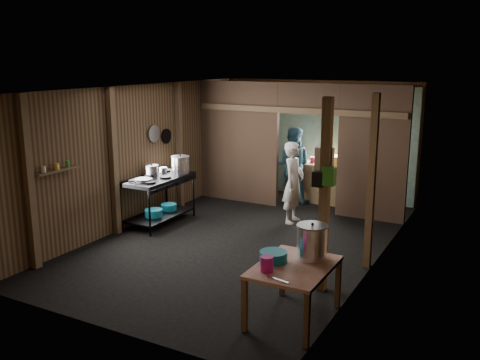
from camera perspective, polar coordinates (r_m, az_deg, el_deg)
The scene contains 43 objects.
floor at distance 9.17m, azimuth 0.60°, elevation -6.46°, with size 4.50×7.00×0.00m, color black.
ceiling at distance 8.66m, azimuth 0.64°, elevation 9.98°, with size 4.50×7.00×0.00m, color #3F3E3E.
wall_back at distance 11.99m, azimuth 8.45°, elevation 4.47°, with size 4.50×0.00×2.60m, color brown.
wall_front at distance 6.04m, azimuth -15.06°, elevation -4.41°, with size 4.50×0.00×2.60m, color brown.
wall_left at distance 10.05m, azimuth -10.83°, elevation 2.72°, with size 0.00×7.00×2.60m, color brown.
wall_right at distance 8.05m, azimuth 14.94°, elevation -0.05°, with size 0.00×7.00×2.60m, color brown.
partition_left at distance 11.35m, azimuth -0.14°, elevation 4.13°, with size 1.85×0.10×2.60m, color brown.
partition_right at distance 10.30m, azimuth 14.20°, elevation 2.81°, with size 1.35×0.10×2.60m, color brown.
partition_header at distance 10.58m, azimuth 7.47°, elevation 8.82°, with size 1.30×0.10×0.60m, color brown.
turquoise_panel at distance 11.94m, azimuth 8.34°, elevation 4.19°, with size 4.40×0.06×2.50m, color #7CACAA.
back_counter at distance 11.54m, azimuth 8.76°, elevation -0.30°, with size 1.20×0.50×0.85m, color brown.
wall_clock at distance 11.74m, azimuth 9.53°, elevation 7.20°, with size 0.20×0.20×0.03m, color silver.
post_left_a at distance 8.19m, azimuth -21.92°, elevation -0.35°, with size 0.10×0.12×2.60m, color brown.
post_left_b at distance 9.41m, azimuth -13.55°, elevation 1.89°, with size 0.10×0.12×2.60m, color brown.
post_left_c at distance 10.95m, azimuth -6.59°, elevation 3.71°, with size 0.10×0.12×2.60m, color brown.
post_right at distance 7.88m, azimuth 14.10°, elevation -0.29°, with size 0.10×0.12×2.60m, color brown.
post_free at distance 6.94m, azimuth 9.18°, elevation -1.85°, with size 0.12×0.12×2.60m, color brown.
cross_beam at distance 10.64m, azimuth 6.07°, elevation 7.53°, with size 4.40×0.12×0.12m, color brown.
pan_lid_big at distance 10.28m, azimuth -9.33°, elevation 4.99°, with size 0.34×0.34×0.03m, color slate.
pan_lid_small at distance 10.61m, azimuth -8.00°, elevation 4.74°, with size 0.30×0.30×0.03m, color black.
wall_shelf at distance 8.47m, azimuth -19.28°, elevation 0.98°, with size 0.14×0.80×0.03m, color brown.
jar_white at distance 8.29m, azimuth -20.57°, elevation 1.09°, with size 0.07×0.07×0.10m, color silver.
jar_yellow at distance 8.45m, azimuth -19.31°, elevation 1.41°, with size 0.08×0.08×0.10m, color yellow.
jar_green at distance 8.60m, azimuth -18.24°, elevation 1.68°, with size 0.06×0.06×0.10m, color #2E9127.
bag_white at distance 6.93m, azimuth 9.15°, elevation 2.19°, with size 0.22×0.15×0.32m, color silver.
bag_green at distance 6.79m, azimuth 9.66°, elevation 0.41°, with size 0.16×0.12×0.24m, color #2E9127.
bag_black at distance 6.83m, azimuth 8.48°, elevation 0.09°, with size 0.14×0.10×0.20m, color black.
gas_range at distance 10.04m, azimuth -8.83°, elevation -2.18°, with size 0.78×1.53×0.90m, color black, non-canonical shape.
prep_table at distance 6.44m, azimuth 5.83°, elevation -12.04°, with size 0.84×1.16×0.68m, color tan, non-canonical shape.
stove_pot_large at distance 10.20m, azimuth -6.48°, elevation 1.63°, with size 0.35×0.35×0.35m, color silver, non-canonical shape.
stove_pot_med at distance 10.05m, azimuth -9.55°, elevation 0.98°, with size 0.25×0.25×0.22m, color silver, non-canonical shape.
stove_saucepan at distance 10.33m, azimuth -8.35°, elevation 1.12°, with size 0.15×0.15×0.10m, color silver.
frying_pan at distance 9.61m, azimuth -10.42°, elevation -0.00°, with size 0.32×0.54×0.07m, color slate, non-canonical shape.
blue_tub_front at distance 9.97m, azimuth -9.36°, elevation -3.54°, with size 0.33×0.33×0.14m, color #10758D.
blue_tub_back at distance 10.34m, azimuth -7.75°, elevation -2.93°, with size 0.31×0.31×0.12m, color #10758D.
stock_pot at distance 6.46m, azimuth 7.82°, elevation -6.76°, with size 0.38×0.38×0.45m, color silver, non-canonical shape.
wash_basin at distance 6.38m, azimuth 3.65°, elevation -8.29°, with size 0.34×0.34×0.13m, color #10758D.
pink_bucket at distance 6.08m, azimuth 2.94°, elevation -9.10°, with size 0.15×0.15×0.18m, color #C21687.
knife at distance 5.91m, azimuth 4.08°, elevation -10.71°, with size 0.30×0.04×0.01m, color silver.
yellow_tub at distance 11.34m, azimuth 10.34°, elevation 2.11°, with size 0.36×0.36×0.20m, color yellow.
red_cup at distance 11.51m, azimuth 7.90°, elevation 2.19°, with size 0.11×0.11×0.13m, color #CA214C.
cook at distance 9.96m, azimuth 5.83°, elevation -0.28°, with size 0.57×0.37×1.55m, color silver.
worker_back at distance 11.35m, azimuth 5.72°, elevation 1.62°, with size 0.80×0.62×1.65m, color #275066.
Camera 1 is at (4.02, -7.65, 3.07)m, focal length 39.27 mm.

